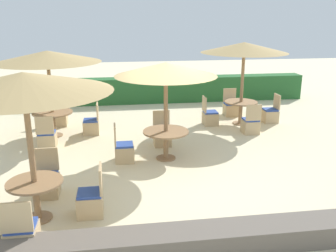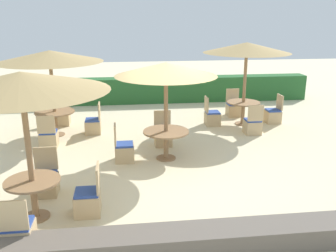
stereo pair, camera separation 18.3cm
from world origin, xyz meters
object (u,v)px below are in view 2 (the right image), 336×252
patio_chair_back_left_south (49,138)px  parasol_back_left (50,56)px  parasol_back_right (247,48)px  patio_chair_back_right_south (253,125)px  parasol_center (166,70)px  round_table_front_left (33,189)px  patio_chair_front_left_east (88,200)px  patio_chair_back_left_north (62,117)px  patio_chair_back_left_east (94,125)px  patio_chair_center_north (163,136)px  round_table_center (166,136)px  parasol_front_left (21,82)px  patio_chair_front_left_south (18,234)px  patio_chair_back_right_west (212,117)px  patio_chair_back_right_north (233,108)px  patio_chair_front_left_north (46,182)px  patio_chair_back_right_east (273,115)px  round_table_back_left (55,116)px  patio_chair_center_west (124,151)px

patio_chair_back_left_south → parasol_back_left: bearing=88.3°
parasol_back_right → patio_chair_back_right_south: bearing=-91.6°
parasol_center → round_table_front_left: 3.99m
patio_chair_front_left_east → patio_chair_back_left_north: bearing=12.4°
parasol_back_left → patio_chair_back_left_east: (1.09, 0.04, -2.05)m
parasol_back_right → patio_chair_center_north: parasol_back_right is taller
patio_chair_back_right_south → patio_chair_center_north: (-2.76, -0.65, 0.00)m
round_table_center → round_table_front_left: bearing=-136.5°
round_table_center → patio_chair_center_north: bearing=87.8°
patio_chair_back_left_north → parasol_front_left: bearing=93.5°
round_table_front_left → patio_chair_front_left_south: 0.98m
parasol_center → round_table_front_left: bearing=-136.5°
patio_chair_back_right_west → patio_chair_back_right_north: bearing=134.9°
patio_chair_back_right_north → patio_chair_back_right_west: bearing=44.9°
patio_chair_back_left_east → patio_chair_back_left_north: bearing=45.4°
round_table_front_left → patio_chair_front_left_north: patio_chair_front_left_north is taller
patio_chair_front_left_north → patio_chair_back_right_west: bearing=-135.8°
patio_chair_back_right_south → patio_chair_back_right_west: same height
patio_chair_center_north → patio_chair_back_right_north: bearing=-135.9°
patio_chair_back_right_north → patio_chair_back_right_east: bearing=136.6°
round_table_back_left → round_table_center: bearing=-36.9°
patio_chair_center_north → patio_chair_front_left_east: (-1.74, -3.48, 0.00)m
patio_chair_back_left_north → parasol_back_left: bearing=88.4°
patio_chair_center_west → round_table_front_left: (-1.58, -2.48, 0.29)m
parasol_back_left → patio_chair_back_left_north: (0.03, 1.08, -2.05)m
patio_chair_center_west → patio_chair_front_left_east: bearing=-15.0°
patio_chair_back_left_south → patio_chair_front_left_east: bearing=-70.1°
round_table_front_left → parasol_back_left: bearing=94.6°
patio_chair_back_left_south → patio_chair_back_left_north: size_ratio=1.00×
parasol_back_left → patio_chair_back_left_south: (-0.03, -1.03, -2.05)m
parasol_center → patio_chair_front_left_east: (-1.70, -2.47, -1.96)m
parasol_back_left → patio_chair_front_left_north: size_ratio=3.20×
patio_chair_center_west → patio_chair_back_left_east: bearing=-159.2°
round_table_back_left → parasol_back_right: bearing=4.2°
patio_chair_back_left_north → parasol_back_right: parasol_back_right is taller
patio_chair_back_left_east → patio_chair_front_left_east: same height
round_table_center → patio_chair_back_left_east: bearing=129.9°
patio_chair_front_left_north → parasol_back_right: bearing=-141.8°
patio_chair_back_left_south → round_table_front_left: (0.41, -3.71, 0.29)m
patio_chair_back_left_south → round_table_center: patio_chair_back_left_south is taller
patio_chair_back_right_east → patio_chair_front_left_south: same height
patio_chair_back_right_west → patio_chair_front_left_east: same height
parasol_back_left → patio_chair_front_left_north: (0.41, -3.84, -2.05)m
patio_chair_back_right_east → patio_chair_back_right_west: bearing=90.6°
patio_chair_back_right_south → patio_chair_center_north: bearing=-166.8°
patio_chair_back_right_north → round_table_front_left: patio_chair_back_right_north is taller
patio_chair_back_left_east → patio_chair_center_north: same height
round_table_back_left → patio_chair_back_left_east: (1.09, 0.04, -0.33)m
patio_chair_back_left_east → patio_chair_back_right_west: bearing=-83.6°
round_table_center → patio_chair_center_west: (-1.04, -0.01, -0.32)m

